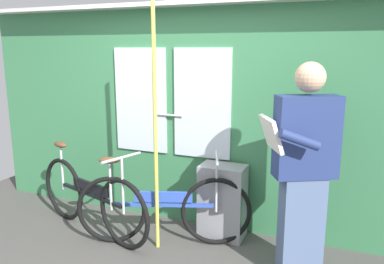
# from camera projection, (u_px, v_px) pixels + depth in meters

# --- Properties ---
(train_door_wall) EXTENTS (4.94, 0.28, 2.27)m
(train_door_wall) POSITION_uv_depth(u_px,v_px,m) (189.00, 113.00, 3.98)
(train_door_wall) COLOR #387A4C
(train_door_wall) RESTS_ON ground_plane
(bicycle_near_door) EXTENTS (1.57, 0.69, 0.88)m
(bicycle_near_door) POSITION_uv_depth(u_px,v_px,m) (163.00, 208.00, 3.65)
(bicycle_near_door) COLOR black
(bicycle_near_door) RESTS_ON ground_plane
(bicycle_leaning_behind) EXTENTS (1.61, 0.65, 0.89)m
(bicycle_leaning_behind) POSITION_uv_depth(u_px,v_px,m) (91.00, 198.00, 3.89)
(bicycle_leaning_behind) COLOR black
(bicycle_leaning_behind) RESTS_ON ground_plane
(passenger_reading_newspaper) EXTENTS (0.63, 0.59, 1.74)m
(passenger_reading_newspaper) POSITION_uv_depth(u_px,v_px,m) (303.00, 168.00, 3.01)
(passenger_reading_newspaper) COLOR slate
(passenger_reading_newspaper) RESTS_ON ground_plane
(trash_bin_by_wall) EXTENTS (0.44, 0.28, 0.73)m
(trash_bin_by_wall) POSITION_uv_depth(u_px,v_px,m) (223.00, 201.00, 3.79)
(trash_bin_by_wall) COLOR gray
(trash_bin_by_wall) RESTS_ON ground_plane
(handrail_pole) EXTENTS (0.04, 0.04, 2.23)m
(handrail_pole) POSITION_uv_depth(u_px,v_px,m) (155.00, 131.00, 3.42)
(handrail_pole) COLOR #C6C14C
(handrail_pole) RESTS_ON ground_plane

